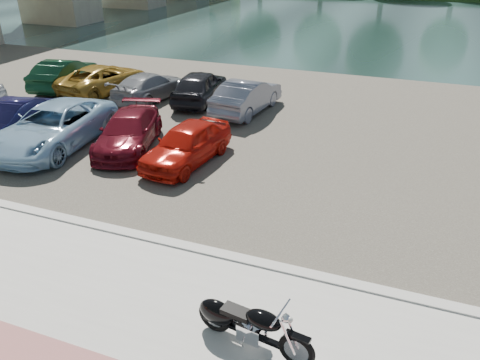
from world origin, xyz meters
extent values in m
plane|color=#595447|center=(0.00, 0.00, 0.00)|extent=(200.00, 200.00, 0.00)
cube|color=#BCB8B1|center=(0.00, -1.00, 0.05)|extent=(60.00, 6.00, 0.10)
cube|color=#BCB8B1|center=(0.00, 2.00, 0.07)|extent=(60.00, 0.30, 0.14)
cube|color=#454037|center=(0.00, 11.00, 0.02)|extent=(60.00, 18.00, 0.04)
cube|color=#192D2B|center=(0.00, 40.00, 0.00)|extent=(120.00, 40.00, 0.00)
torus|color=black|center=(1.96, -0.49, 0.44)|extent=(0.69, 0.22, 0.68)
torus|color=black|center=(0.33, -0.24, 0.44)|extent=(0.69, 0.22, 0.68)
cylinder|color=#B2B2B7|center=(1.96, -0.49, 0.44)|extent=(0.46, 0.13, 0.46)
cylinder|color=#B2B2B7|center=(0.33, -0.24, 0.44)|extent=(0.46, 0.13, 0.46)
cylinder|color=silver|center=(1.80, -0.57, 0.74)|extent=(0.33, 0.10, 0.63)
cylinder|color=silver|center=(1.83, -0.37, 0.74)|extent=(0.33, 0.10, 0.63)
cylinder|color=silver|center=(1.63, -0.44, 1.13)|extent=(0.15, 0.75, 0.04)
sphere|color=silver|center=(1.73, -0.46, 1.05)|extent=(0.18, 0.18, 0.16)
sphere|color=silver|center=(1.80, -0.47, 1.05)|extent=(0.13, 0.13, 0.11)
cube|color=black|center=(1.96, -0.49, 0.75)|extent=(0.47, 0.21, 0.06)
cube|color=black|center=(1.14, -0.37, 0.38)|extent=(1.20, 0.28, 0.08)
cube|color=silver|center=(1.09, -0.36, 0.45)|extent=(0.49, 0.38, 0.34)
cylinder|color=silver|center=(1.19, -0.37, 0.65)|extent=(0.27, 0.22, 0.27)
cylinder|color=silver|center=(0.99, -0.34, 0.65)|extent=(0.27, 0.22, 0.27)
ellipsoid|color=black|center=(1.32, -0.39, 0.82)|extent=(0.73, 0.46, 0.32)
cube|color=black|center=(0.79, -0.31, 0.76)|extent=(0.59, 0.36, 0.10)
ellipsoid|color=black|center=(0.37, -0.25, 0.56)|extent=(0.77, 0.44, 0.50)
cube|color=black|center=(0.33, -0.24, 0.49)|extent=(0.42, 0.24, 0.30)
cylinder|color=silver|center=(0.82, -0.15, 0.32)|extent=(1.10, 0.26, 0.09)
cylinder|color=silver|center=(0.82, -0.15, 0.40)|extent=(1.10, 0.26, 0.09)
cylinder|color=#B2B2B7|center=(0.97, -0.52, 0.23)|extent=(0.05, 0.14, 0.22)
imported|color=#131137|center=(-10.83, 6.23, 0.69)|extent=(1.97, 4.11, 1.30)
imported|color=#9AC2E0|center=(-8.61, 6.01, 0.78)|extent=(2.95, 5.56, 1.49)
imported|color=maroon|center=(-6.08, 6.86, 0.66)|extent=(2.89, 4.57, 1.23)
imported|color=#B8160C|center=(-3.58, 6.45, 0.71)|extent=(2.00, 4.06, 1.33)
imported|color=#0D331D|center=(-13.32, 12.30, 0.76)|extent=(2.21, 4.54, 1.43)
imported|color=#A47925|center=(-11.04, 12.40, 0.70)|extent=(2.98, 5.08, 1.33)
imported|color=gray|center=(-8.34, 12.12, 0.66)|extent=(2.17, 4.44, 1.24)
imported|color=black|center=(-6.00, 12.64, 0.76)|extent=(2.23, 4.43, 1.45)
imported|color=slate|center=(-3.51, 12.04, 0.74)|extent=(1.94, 4.40, 1.40)
camera|label=1|loc=(3.09, -6.21, 6.64)|focal=35.00mm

